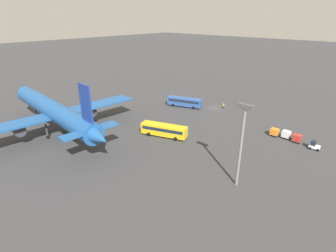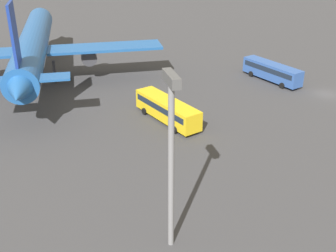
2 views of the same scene
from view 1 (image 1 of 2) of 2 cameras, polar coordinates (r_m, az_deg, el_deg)
The scene contains 10 objects.
ground_plane at distance 91.31m, azimuth 9.99°, elevation 3.91°, with size 600.00×600.00×0.00m, color #38383A.
airplane at distance 74.38m, azimuth -23.56°, elevation 2.98°, with size 51.49×44.47×16.70m.
shuttle_bus_near at distance 90.70m, azimuth 3.62°, elevation 5.35°, with size 12.08×6.28×3.16m.
shuttle_bus_far at distance 68.05m, azimuth -0.87°, elevation -0.77°, with size 12.42×6.82×3.16m.
baggage_tug at distance 70.93m, azimuth 29.21°, elevation -3.72°, with size 2.56×1.92×2.10m.
worker_person at distance 91.21m, azimuth 11.98°, elevation 4.31°, with size 0.38×0.38×1.74m.
cargo_cart_red at distance 72.55m, azimuth 26.27°, elevation -2.35°, with size 2.00×1.69×2.06m.
cargo_cart_white at distance 73.62m, azimuth 24.33°, elevation -1.64°, with size 2.00×1.69×2.06m.
cargo_cart_orange at distance 73.89m, azimuth 22.17°, elevation -1.18°, with size 2.00×1.69×2.06m.
light_pole at distance 47.12m, azimuth 15.78°, elevation -2.36°, with size 2.80×0.70×15.81m.
Camera 1 is at (-45.42, 73.59, 29.32)m, focal length 28.00 mm.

